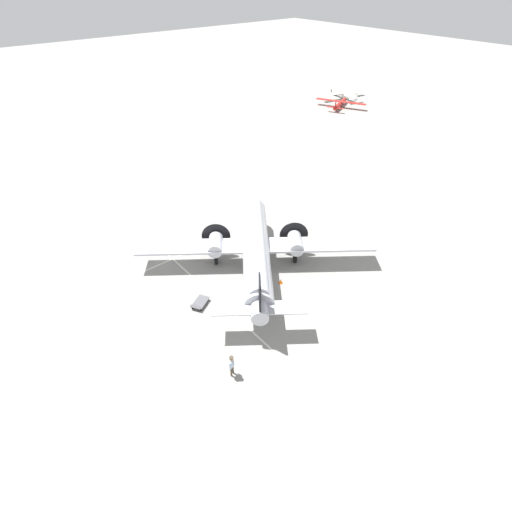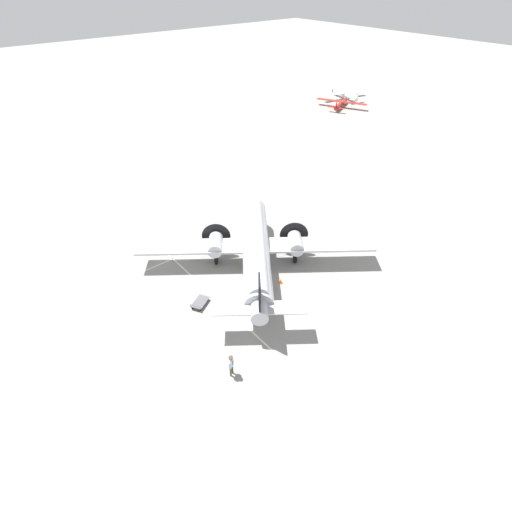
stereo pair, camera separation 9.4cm
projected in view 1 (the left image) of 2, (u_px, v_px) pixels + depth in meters
name	position (u px, v px, depth m)	size (l,w,h in m)	color
ground_plane	(256.00, 269.00, 38.59)	(300.00, 300.00, 0.00)	gray
apron_line_eastwest	(210.00, 293.00, 35.84)	(120.00, 0.16, 0.01)	silver
apron_line_northsouth	(217.00, 240.00, 42.69)	(0.16, 120.00, 0.01)	silver
airliner_main	(256.00, 246.00, 37.45)	(17.98, 19.53, 5.60)	silver
crew_foreground	(232.00, 364.00, 28.10)	(0.42, 0.59, 1.88)	#473D2D
suitcase_near_door	(223.00, 309.00, 33.89)	(0.48, 0.12, 0.50)	#47331E
baggage_cart	(200.00, 302.00, 34.46)	(1.73, 2.00, 0.56)	#56565B
light_aircraft_distant	(343.00, 94.00, 85.90)	(8.38, 11.17, 2.12)	white
light_aircraft_taxiing	(340.00, 103.00, 80.64)	(9.78, 7.61, 1.98)	#B2231E
traffic_cone	(281.00, 281.00, 36.83)	(0.35, 0.35, 0.46)	orange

